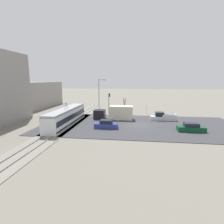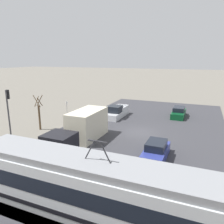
{
  "view_description": "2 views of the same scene",
  "coord_description": "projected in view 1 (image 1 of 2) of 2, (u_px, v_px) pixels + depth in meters",
  "views": [
    {
      "loc": [
        -34.96,
        0.99,
        8.96
      ],
      "look_at": [
        2.65,
        5.9,
        2.12
      ],
      "focal_mm": 28.0,
      "sensor_mm": 36.0,
      "label": 1
    },
    {
      "loc": [
        -6.57,
        24.11,
        8.69
      ],
      "look_at": [
        1.79,
        4.28,
        3.36
      ],
      "focal_mm": 35.0,
      "sensor_mm": 36.0,
      "label": 2
    }
  ],
  "objects": [
    {
      "name": "ground_plane",
      "position": [
        139.0,
        125.0,
        35.58
      ],
      "size": [
        320.0,
        320.0,
        0.0
      ],
      "primitive_type": "plane",
      "color": "slate"
    },
    {
      "name": "road_surface",
      "position": [
        139.0,
        125.0,
        35.58
      ],
      "size": [
        19.35,
        39.4,
        0.08
      ],
      "color": "#38383D",
      "rests_on": "ground"
    },
    {
      "name": "rail_bed",
      "position": [
        70.0,
        123.0,
        37.44
      ],
      "size": [
        55.07,
        4.4,
        0.22
      ],
      "color": "gray",
      "rests_on": "ground"
    },
    {
      "name": "light_rail_tram",
      "position": [
        67.0,
        117.0,
        35.44
      ],
      "size": [
        15.79,
        2.77,
        4.45
      ],
      "color": "silver",
      "rests_on": "ground"
    },
    {
      "name": "box_truck",
      "position": [
        116.0,
        113.0,
        40.7
      ],
      "size": [
        2.6,
        8.97,
        3.09
      ],
      "color": "black",
      "rests_on": "ground"
    },
    {
      "name": "pickup_truck",
      "position": [
        162.0,
        117.0,
        39.73
      ],
      "size": [
        1.92,
        5.61,
        1.82
      ],
      "color": "silver",
      "rests_on": "ground"
    },
    {
      "name": "sedan_car_0",
      "position": [
        106.0,
        125.0,
        33.1
      ],
      "size": [
        1.85,
        4.39,
        1.56
      ],
      "rotation": [
        0.0,
        0.0,
        3.14
      ],
      "color": "navy",
      "rests_on": "ground"
    },
    {
      "name": "sedan_car_1",
      "position": [
        191.0,
        128.0,
        30.93
      ],
      "size": [
        1.81,
        4.7,
        1.51
      ],
      "color": "#0C4723",
      "rests_on": "ground"
    },
    {
      "name": "traffic_light_pole",
      "position": [
        109.0,
        101.0,
        47.66
      ],
      "size": [
        0.28,
        0.47,
        5.53
      ],
      "color": "#47474C",
      "rests_on": "ground"
    },
    {
      "name": "street_tree",
      "position": [
        125.0,
        107.0,
        47.2
      ],
      "size": [
        1.04,
        0.86,
        4.37
      ],
      "color": "brown",
      "rests_on": "ground"
    },
    {
      "name": "street_lamp_near_crossing",
      "position": [
        100.0,
        94.0,
        49.79
      ],
      "size": [
        0.36,
        1.95,
        9.35
      ],
      "color": "gray",
      "rests_on": "ground"
    },
    {
      "name": "no_parking_sign",
      "position": [
        146.0,
        109.0,
        46.51
      ],
      "size": [
        0.32,
        0.08,
        2.54
      ],
      "color": "gray",
      "rests_on": "ground"
    },
    {
      "name": "backdrop_office_block",
      "position": [
        27.0,
        95.0,
        60.16
      ],
      "size": [
        22.67,
        15.83,
        8.42
      ],
      "color": "gray",
      "rests_on": "ground"
    }
  ]
}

